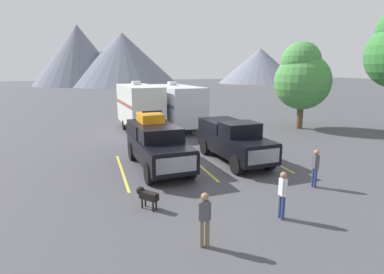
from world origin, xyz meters
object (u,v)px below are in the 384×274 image
object	(u,v)px
pickup_truck_b	(233,139)
camper_trailer_b	(177,104)
person_b	(283,192)
camper_trailer_a	(140,105)
pickup_truck_a	(157,143)
person_c	(205,216)
dog	(146,195)
person_a	(315,166)

from	to	relation	value
pickup_truck_b	camper_trailer_b	world-z (taller)	camper_trailer_b
camper_trailer_b	person_b	size ratio (longest dim) A/B	5.04
camper_trailer_a	pickup_truck_a	bearing A→B (deg)	-93.84
person_b	person_c	xyz separation A→B (m)	(-2.93, -0.77, -0.01)
pickup_truck_a	pickup_truck_b	distance (m)	4.00
person_b	dog	bearing A→B (deg)	152.19
pickup_truck_a	pickup_truck_b	bearing A→B (deg)	-3.01
person_a	person_b	xyz separation A→B (m)	(-2.86, -1.98, 0.01)
camper_trailer_b	person_c	distance (m)	17.26
person_a	person_b	size ratio (longest dim) A/B	0.99
pickup_truck_a	dog	distance (m)	4.78
dog	camper_trailer_a	bearing A→B (deg)	82.05
camper_trailer_a	dog	world-z (taller)	camper_trailer_a
pickup_truck_b	camper_trailer_b	distance (m)	9.63
pickup_truck_b	person_a	size ratio (longest dim) A/B	3.46
pickup_truck_b	person_a	distance (m)	4.73
person_a	dog	world-z (taller)	person_a
camper_trailer_b	dog	xyz separation A→B (m)	(-4.88, -13.91, -1.46)
pickup_truck_a	person_b	distance (m)	7.18
camper_trailer_b	person_a	world-z (taller)	camper_trailer_b
camper_trailer_b	person_b	xyz separation A→B (m)	(-0.86, -16.03, -1.04)
pickup_truck_a	camper_trailer_a	size ratio (longest dim) A/B	0.75
camper_trailer_b	person_c	bearing A→B (deg)	-102.72
pickup_truck_a	pickup_truck_b	world-z (taller)	pickup_truck_a
pickup_truck_a	person_a	xyz separation A→B (m)	(5.55, -4.67, -0.31)
pickup_truck_a	person_a	bearing A→B (deg)	-40.08
camper_trailer_b	person_c	world-z (taller)	camper_trailer_b
pickup_truck_a	camper_trailer_b	bearing A→B (deg)	69.24
camper_trailer_a	dog	size ratio (longest dim) A/B	9.24
person_a	person_c	world-z (taller)	person_a
camper_trailer_a	camper_trailer_b	distance (m)	2.92
dog	person_b	bearing A→B (deg)	-27.81
person_a	pickup_truck_a	bearing A→B (deg)	139.92
pickup_truck_a	camper_trailer_b	size ratio (longest dim) A/B	0.71
dog	pickup_truck_b	bearing A→B (deg)	39.08
camper_trailer_b	dog	world-z (taller)	camper_trailer_b
pickup_truck_a	person_c	bearing A→B (deg)	-91.85
person_b	dog	xyz separation A→B (m)	(-4.02, 2.12, -0.42)
camper_trailer_a	person_c	bearing A→B (deg)	-92.97
camper_trailer_a	dog	bearing A→B (deg)	-97.95
camper_trailer_a	person_a	bearing A→B (deg)	-70.96
pickup_truck_b	camper_trailer_a	size ratio (longest dim) A/B	0.72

